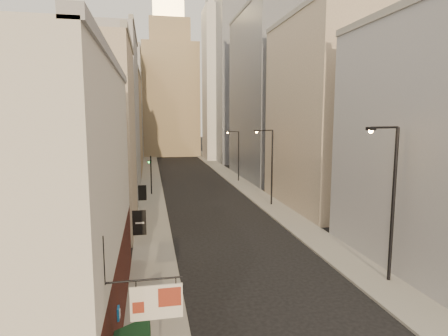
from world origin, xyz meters
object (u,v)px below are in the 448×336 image
clock_tower (170,87)px  streetlamp_far (237,153)px  streetlamp_mid (270,163)px  white_tower (222,78)px  traffic_light_left (151,167)px  streetlamp_near (391,196)px

clock_tower → streetlamp_far: clock_tower is taller
clock_tower → streetlamp_mid: clock_tower is taller
white_tower → traffic_light_left: size_ratio=8.30×
white_tower → streetlamp_mid: white_tower is taller
clock_tower → streetlamp_near: 82.46m
white_tower → streetlamp_far: 34.24m
clock_tower → white_tower: (11.00, -14.00, 0.97)m
streetlamp_near → clock_tower: bearing=82.1°
white_tower → streetlamp_mid: (-3.63, -47.03, -13.79)m
streetlamp_near → streetlamp_mid: streetlamp_near is taller
streetlamp_mid → traffic_light_left: bearing=142.2°
white_tower → streetlamp_mid: size_ratio=4.92×
clock_tower → streetlamp_far: bearing=-80.6°
clock_tower → streetlamp_near: size_ratio=4.84×
white_tower → traffic_light_left: white_tower is taller
streetlamp_mid → traffic_light_left: 15.42m
clock_tower → streetlamp_near: bearing=-84.4°
clock_tower → white_tower: bearing=-51.8°
clock_tower → streetlamp_far: 47.45m
white_tower → streetlamp_mid: 49.14m
streetlamp_far → traffic_light_left: streetlamp_far is taller
clock_tower → streetlamp_near: (8.00, -81.14, -12.33)m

